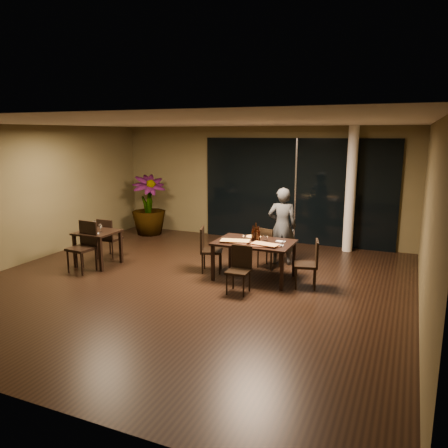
{
  "coord_description": "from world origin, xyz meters",
  "views": [
    {
      "loc": [
        3.73,
        -7.0,
        2.82
      ],
      "look_at": [
        0.36,
        0.78,
        1.05
      ],
      "focal_mm": 35.0,
      "sensor_mm": 36.0,
      "label": 1
    }
  ],
  "objects_px": {
    "diner": "(282,226)",
    "bottle_a": "(253,233)",
    "chair_main_far": "(267,246)",
    "potted_plant": "(149,205)",
    "chair_side_far": "(108,236)",
    "chair_side_near": "(84,244)",
    "main_table": "(254,245)",
    "chair_main_near": "(240,267)",
    "chair_main_left": "(208,247)",
    "bottle_b": "(258,234)",
    "chair_main_right": "(310,261)",
    "side_table": "(98,237)",
    "bottle_c": "(256,231)"
  },
  "relations": [
    {
      "from": "potted_plant",
      "to": "chair_side_near",
      "type": "bearing_deg",
      "value": -79.58
    },
    {
      "from": "chair_main_far",
      "to": "diner",
      "type": "relative_size",
      "value": 0.52
    },
    {
      "from": "bottle_b",
      "to": "chair_main_left",
      "type": "bearing_deg",
      "value": 177.39
    },
    {
      "from": "chair_main_right",
      "to": "bottle_a",
      "type": "xyz_separation_m",
      "value": [
        -1.17,
        0.13,
        0.4
      ]
    },
    {
      "from": "chair_main_left",
      "to": "bottle_c",
      "type": "xyz_separation_m",
      "value": [
        1.01,
        0.1,
        0.4
      ]
    },
    {
      "from": "side_table",
      "to": "chair_side_far",
      "type": "xyz_separation_m",
      "value": [
        -0.15,
        0.55,
        -0.11
      ]
    },
    {
      "from": "main_table",
      "to": "side_table",
      "type": "xyz_separation_m",
      "value": [
        -3.4,
        -0.5,
        -0.05
      ]
    },
    {
      "from": "potted_plant",
      "to": "bottle_a",
      "type": "height_order",
      "value": "potted_plant"
    },
    {
      "from": "chair_main_near",
      "to": "chair_main_right",
      "type": "bearing_deg",
      "value": 32.19
    },
    {
      "from": "chair_main_near",
      "to": "bottle_b",
      "type": "bearing_deg",
      "value": 83.66
    },
    {
      "from": "main_table",
      "to": "chair_side_far",
      "type": "relative_size",
      "value": 1.64
    },
    {
      "from": "chair_main_far",
      "to": "chair_main_left",
      "type": "bearing_deg",
      "value": 49.6
    },
    {
      "from": "chair_main_far",
      "to": "bottle_c",
      "type": "distance_m",
      "value": 0.74
    },
    {
      "from": "chair_main_far",
      "to": "chair_main_right",
      "type": "distance_m",
      "value": 1.36
    },
    {
      "from": "chair_side_far",
      "to": "chair_main_far",
      "type": "bearing_deg",
      "value": -168.23
    },
    {
      "from": "chair_main_left",
      "to": "bottle_b",
      "type": "bearing_deg",
      "value": -112.15
    },
    {
      "from": "bottle_a",
      "to": "chair_main_right",
      "type": "bearing_deg",
      "value": -6.43
    },
    {
      "from": "potted_plant",
      "to": "bottle_b",
      "type": "xyz_separation_m",
      "value": [
        4.11,
        -2.48,
        0.07
      ]
    },
    {
      "from": "bottle_c",
      "to": "chair_main_left",
      "type": "bearing_deg",
      "value": -174.19
    },
    {
      "from": "chair_main_right",
      "to": "side_table",
      "type": "bearing_deg",
      "value": -99.35
    },
    {
      "from": "diner",
      "to": "bottle_a",
      "type": "relative_size",
      "value": 5.58
    },
    {
      "from": "chair_side_near",
      "to": "bottle_a",
      "type": "height_order",
      "value": "bottle_a"
    },
    {
      "from": "chair_main_far",
      "to": "chair_main_left",
      "type": "xyz_separation_m",
      "value": [
        -1.05,
        -0.7,
        0.03
      ]
    },
    {
      "from": "potted_plant",
      "to": "chair_side_far",
      "type": "bearing_deg",
      "value": -78.98
    },
    {
      "from": "chair_main_far",
      "to": "potted_plant",
      "type": "bearing_deg",
      "value": -7.06
    },
    {
      "from": "bottle_a",
      "to": "chair_side_far",
      "type": "bearing_deg",
      "value": -179.85
    },
    {
      "from": "bottle_c",
      "to": "side_table",
      "type": "bearing_deg",
      "value": -169.37
    },
    {
      "from": "chair_side_near",
      "to": "diner",
      "type": "relative_size",
      "value": 0.61
    },
    {
      "from": "bottle_c",
      "to": "bottle_b",
      "type": "bearing_deg",
      "value": -55.8
    },
    {
      "from": "chair_main_right",
      "to": "bottle_a",
      "type": "height_order",
      "value": "bottle_a"
    },
    {
      "from": "chair_main_right",
      "to": "bottle_c",
      "type": "xyz_separation_m",
      "value": [
        -1.14,
        0.21,
        0.42
      ]
    },
    {
      "from": "bottle_c",
      "to": "chair_side_near",
      "type": "bearing_deg",
      "value": -162.71
    },
    {
      "from": "chair_side_near",
      "to": "chair_main_near",
      "type": "bearing_deg",
      "value": 7.26
    },
    {
      "from": "bottle_a",
      "to": "side_table",
      "type": "bearing_deg",
      "value": -170.58
    },
    {
      "from": "chair_main_left",
      "to": "diner",
      "type": "bearing_deg",
      "value": -67.64
    },
    {
      "from": "chair_main_near",
      "to": "chair_main_right",
      "type": "relative_size",
      "value": 0.93
    },
    {
      "from": "diner",
      "to": "bottle_a",
      "type": "distance_m",
      "value": 1.13
    },
    {
      "from": "chair_main_left",
      "to": "side_table",
      "type": "bearing_deg",
      "value": 83.09
    },
    {
      "from": "main_table",
      "to": "chair_main_right",
      "type": "xyz_separation_m",
      "value": [
        1.12,
        -0.08,
        -0.17
      ]
    },
    {
      "from": "chair_main_far",
      "to": "bottle_a",
      "type": "height_order",
      "value": "bottle_a"
    },
    {
      "from": "chair_side_near",
      "to": "potted_plant",
      "type": "distance_m",
      "value": 3.45
    },
    {
      "from": "side_table",
      "to": "bottle_a",
      "type": "xyz_separation_m",
      "value": [
        3.35,
        0.56,
        0.28
      ]
    },
    {
      "from": "chair_side_far",
      "to": "diner",
      "type": "height_order",
      "value": "diner"
    },
    {
      "from": "chair_main_far",
      "to": "chair_main_left",
      "type": "distance_m",
      "value": 1.26
    },
    {
      "from": "chair_main_left",
      "to": "main_table",
      "type": "bearing_deg",
      "value": -111.36
    },
    {
      "from": "chair_side_far",
      "to": "potted_plant",
      "type": "relative_size",
      "value": 0.55
    },
    {
      "from": "chair_side_far",
      "to": "diner",
      "type": "distance_m",
      "value": 3.95
    },
    {
      "from": "main_table",
      "to": "chair_side_far",
      "type": "height_order",
      "value": "chair_side_far"
    },
    {
      "from": "chair_main_left",
      "to": "chair_main_right",
      "type": "distance_m",
      "value": 2.15
    },
    {
      "from": "main_table",
      "to": "chair_main_near",
      "type": "xyz_separation_m",
      "value": [
        0.01,
        -0.8,
        -0.21
      ]
    }
  ]
}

